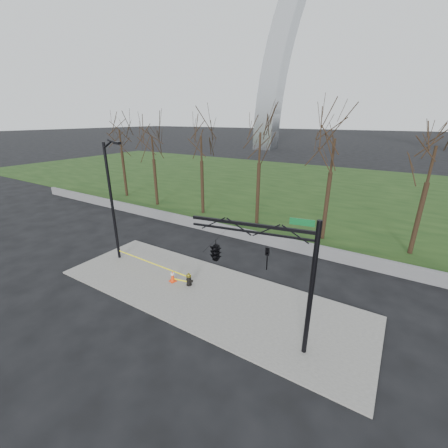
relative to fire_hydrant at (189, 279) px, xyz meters
The scene contains 11 objects.
ground 1.25m from the fire_hydrant, ahead, with size 500.00×500.00×0.00m, color black.
sidewalk 1.24m from the fire_hydrant, ahead, with size 18.00×6.00×0.10m, color slate.
grass_strip 29.93m from the fire_hydrant, 87.78° to the left, with size 120.00×40.00×0.06m, color black.
guardrail 7.99m from the fire_hydrant, 81.67° to the left, with size 60.00×0.30×0.90m, color #59595B.
gateway_arch 81.47m from the fire_hydrant, 89.11° to the left, with size 66.00×6.00×65.00m, color #B8BABF, non-canonical shape.
tree_row 13.28m from the fire_hydrant, 110.31° to the left, with size 34.87×4.00×8.77m.
fire_hydrant is the anchor object (origin of this frame).
traffic_cone 1.12m from the fire_hydrant, 169.69° to the right, with size 0.46×0.46×0.72m.
street_light 7.52m from the fire_hydrant, behind, with size 2.34×0.79×8.21m.
traffic_signal_mast 5.92m from the fire_hydrant, 26.63° to the right, with size 5.02×2.54×6.00m.
caution_tape 2.84m from the fire_hydrant, behind, with size 6.43×0.42×0.42m.
Camera 1 is at (8.33, -11.25, 9.40)m, focal length 23.02 mm.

